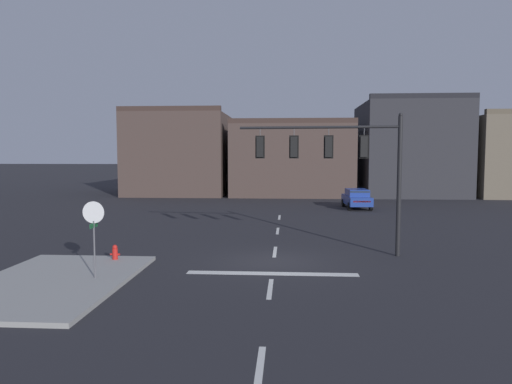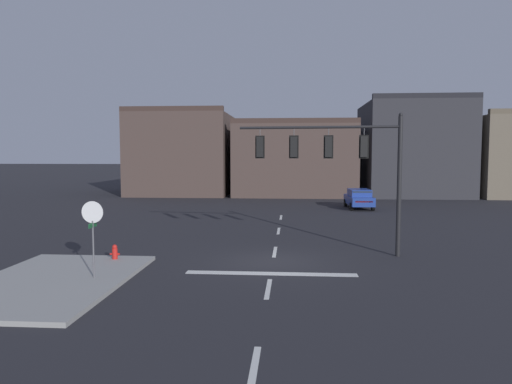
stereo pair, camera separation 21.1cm
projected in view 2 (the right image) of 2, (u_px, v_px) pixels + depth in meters
ground_plane at (273, 262)px, 19.75m from camera, size 400.00×400.00×0.00m
sidewalk_near_corner at (50, 282)px, 16.33m from camera, size 5.00×8.00×0.15m
stop_bar_paint at (271, 274)px, 17.76m from camera, size 6.40×0.50×0.01m
lane_centreline at (275, 252)px, 21.74m from camera, size 0.16×26.40×0.01m
signal_mast_near_side at (341, 157)px, 20.88m from camera, size 7.08×0.84×6.22m
stop_sign at (93, 221)px, 16.46m from camera, size 0.76×0.64×2.83m
car_lot_nearside at (359, 198)px, 39.05m from camera, size 2.09×4.53×1.61m
fire_hydrant at (115, 255)px, 19.56m from camera, size 0.40×0.30×0.75m
building_row at (382, 153)px, 52.73m from camera, size 54.70×13.91×10.89m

